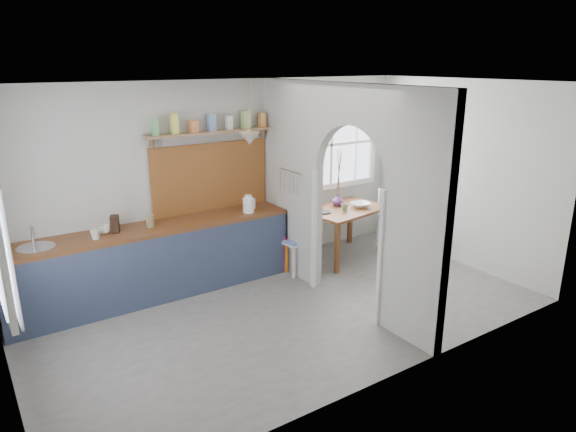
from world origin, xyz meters
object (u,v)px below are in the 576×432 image
dining_table (344,233)px  chair_left (295,239)px  chair_right (396,217)px  kettle (248,204)px  vase (338,200)px

dining_table → chair_left: (-0.91, -0.03, 0.09)m
chair_right → kettle: (-2.48, 0.26, 0.54)m
dining_table → kettle: (-1.52, 0.17, 0.64)m
chair_right → dining_table: bearing=67.8°
chair_left → vase: size_ratio=5.20×
vase → chair_left: bearing=-167.7°
chair_left → kettle: kettle is taller
kettle → dining_table: bearing=18.2°
chair_left → vase: 0.99m
chair_left → kettle: (-0.62, 0.20, 0.55)m
chair_right → kettle: kettle is taller
vase → kettle: bearing=179.9°
chair_right → kettle: bearing=67.3°
dining_table → vase: 0.49m
kettle → vase: kettle is taller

